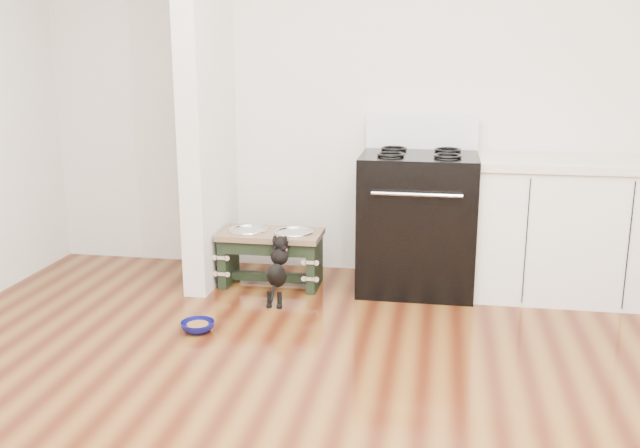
{
  "coord_description": "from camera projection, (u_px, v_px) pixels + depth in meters",
  "views": [
    {
      "loc": [
        0.4,
        -2.53,
        1.6
      ],
      "look_at": [
        -0.34,
        1.72,
        0.53
      ],
      "focal_mm": 40.0,
      "sensor_mm": 36.0,
      "label": 1
    }
  ],
  "objects": [
    {
      "name": "room_shell",
      "position": [
        331.0,
        42.0,
        2.48
      ],
      "size": [
        5.0,
        5.0,
        5.0
      ],
      "color": "silver",
      "rests_on": "ground"
    },
    {
      "name": "partition_wall",
      "position": [
        206.0,
        86.0,
        4.75
      ],
      "size": [
        0.15,
        0.8,
        2.7
      ],
      "primitive_type": "cube",
      "color": "silver",
      "rests_on": "ground"
    },
    {
      "name": "oven_range",
      "position": [
        418.0,
        219.0,
        4.78
      ],
      "size": [
        0.76,
        0.69,
        1.14
      ],
      "color": "black",
      "rests_on": "ground"
    },
    {
      "name": "cabinet_run",
      "position": [
        569.0,
        229.0,
        4.64
      ],
      "size": [
        1.24,
        0.64,
        0.91
      ],
      "color": "white",
      "rests_on": "ground"
    },
    {
      "name": "dog_feeder",
      "position": [
        271.0,
        247.0,
        4.87
      ],
      "size": [
        0.69,
        0.37,
        0.4
      ],
      "color": "black",
      "rests_on": "ground"
    },
    {
      "name": "puppy",
      "position": [
        278.0,
        268.0,
        4.55
      ],
      "size": [
        0.12,
        0.36,
        0.42
      ],
      "color": "black",
      "rests_on": "ground"
    },
    {
      "name": "floor_bowl",
      "position": [
        198.0,
        327.0,
        4.12
      ],
      "size": [
        0.24,
        0.24,
        0.06
      ],
      "rotation": [
        0.0,
        0.0,
        -0.29
      ],
      "color": "#0C0D56",
      "rests_on": "ground"
    }
  ]
}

